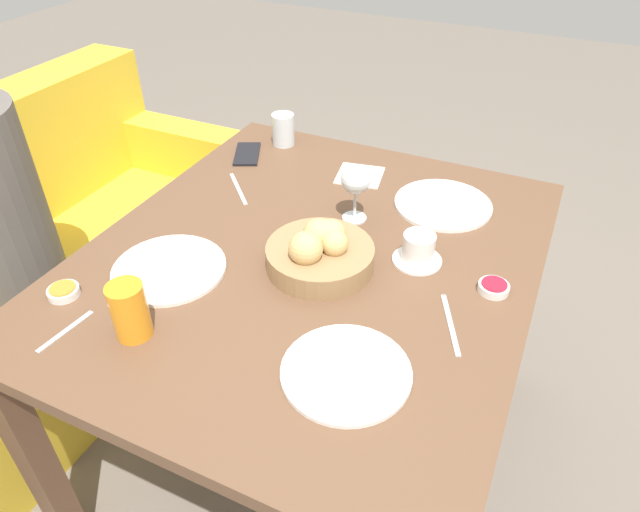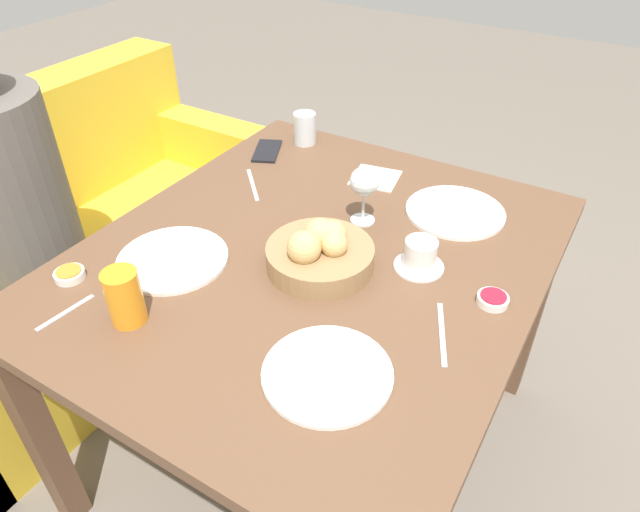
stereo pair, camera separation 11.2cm
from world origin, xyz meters
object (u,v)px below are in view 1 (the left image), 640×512
plate_far_center (169,269)px  coffee_cup (418,250)px  plate_near_right (443,204)px  plate_near_left (346,372)px  couch (45,280)px  seated_person (2,279)px  jam_bowl_honey (63,291)px  napkin (360,175)px  bread_basket (320,252)px  knife_silver (450,324)px  cell_phone (247,154)px  jam_bowl_berry (494,287)px  spoon_coffee (65,331)px  wine_glass (356,181)px  fork_silver (238,189)px  water_tumbler (283,130)px  juice_glass (130,311)px

plate_far_center → coffee_cup: coffee_cup is taller
plate_near_right → plate_near_left: bearing=179.4°
couch → seated_person: size_ratio=1.21×
jam_bowl_honey → napkin: (0.78, -0.39, -0.01)m
bread_basket → knife_silver: (-0.06, -0.33, -0.04)m
seated_person → coffee_cup: size_ratio=10.76×
cell_phone → jam_bowl_berry: bearing=-111.9°
knife_silver → spoon_coffee: size_ratio=1.24×
plate_far_center → couch: bearing=75.6°
seated_person → cell_phone: (0.61, -0.48, 0.22)m
plate_near_left → spoon_coffee: size_ratio=1.81×
plate_far_center → spoon_coffee: 0.26m
plate_near_right → jam_bowl_honey: 0.97m
knife_silver → cell_phone: cell_phone is taller
plate_near_right → knife_silver: plate_near_right is taller
wine_glass → napkin: size_ratio=1.03×
wine_glass → jam_bowl_honey: bearing=140.2°
plate_near_left → jam_bowl_honey: bearing=94.7°
couch → fork_silver: (0.19, -0.72, 0.44)m
couch → seated_person: (-0.22, -0.15, 0.22)m
plate_near_right → napkin: (0.06, 0.27, -0.00)m
jam_bowl_honey → fork_silver: jam_bowl_honey is taller
bread_basket → coffee_cup: 0.23m
couch → jam_bowl_honey: 0.85m
couch → plate_near_left: couch is taller
seated_person → cell_phone: seated_person is taller
knife_silver → wine_glass: bearing=49.3°
couch → napkin: (0.41, -1.00, 0.44)m
couch → knife_silver: bearing=-94.0°
plate_far_center → spoon_coffee: size_ratio=1.91×
plate_near_right → water_tumbler: 0.59m
coffee_cup → jam_bowl_honey: size_ratio=1.72×
plate_near_right → juice_glass: size_ratio=2.13×
plate_far_center → jam_bowl_berry: jam_bowl_berry is taller
plate_near_right → cell_phone: 0.64m
jam_bowl_honey → plate_near_left: bearing=-85.3°
bread_basket → couch: bearing=88.1°
plate_near_left → plate_far_center: (0.12, 0.50, 0.00)m
jam_bowl_berry → plate_near_right: bearing=33.0°
water_tumbler → bread_basket: bearing=-144.6°
plate_near_left → fork_silver: (0.50, 0.55, -0.00)m
seated_person → juice_glass: size_ratio=10.25×
plate_near_right → wine_glass: size_ratio=1.69×
jam_bowl_berry → fork_silver: bearing=79.1°
juice_glass → cell_phone: bearing=14.5°
bread_basket → plate_near_left: size_ratio=1.01×
seated_person → bread_basket: (0.19, -0.93, 0.26)m
knife_silver → couch: bearing=86.0°
wine_glass → spoon_coffee: size_ratio=1.13×
plate_far_center → water_tumbler: water_tumbler is taller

